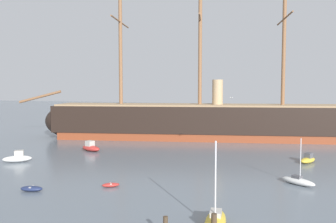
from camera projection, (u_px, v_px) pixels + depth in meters
tall_ship at (200, 121)px, 72.38m from camera, size 70.04×19.86×33.94m
dinghy_foreground_left at (32, 189)px, 36.63m from camera, size 2.45×1.47×0.54m
sailboat_foreground_right at (215, 221)px, 27.04m from camera, size 1.93×5.25×6.70m
dinghy_near_centre at (111, 185)px, 38.20m from camera, size 1.98×1.65×0.43m
motorboat_mid_left at (18, 158)px, 50.69m from camera, size 4.10×3.55×1.63m
sailboat_mid_right at (298, 181)px, 39.04m from camera, size 3.87×3.24×5.11m
motorboat_alongside_bow at (91, 147)px, 59.23m from camera, size 4.31×3.09×1.67m
motorboat_alongside_stern at (308, 159)px, 50.12m from camera, size 2.84×3.52×1.38m
dinghy_far_left at (70, 131)px, 82.97m from camera, size 2.52×1.74×0.55m
motorboat_distant_centre at (219, 132)px, 80.18m from camera, size 2.32×3.23×1.25m
seagull_in_flight at (231, 98)px, 50.61m from camera, size 0.49×1.06×0.13m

